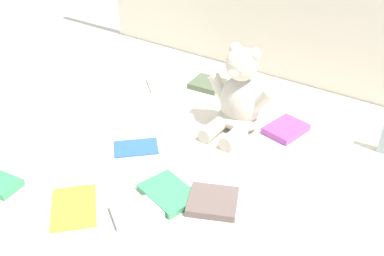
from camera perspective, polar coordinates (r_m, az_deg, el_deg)
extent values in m
plane|color=silver|center=(1.21, 2.32, -1.67)|extent=(3.20, 3.20, 0.00)
ellipsoid|color=beige|center=(1.23, 6.17, 3.33)|extent=(0.12, 0.09, 0.16)
ellipsoid|color=beige|center=(1.26, 5.93, 1.25)|extent=(0.13, 0.10, 0.06)
sphere|color=beige|center=(1.18, 6.39, 8.10)|extent=(0.09, 0.09, 0.09)
ellipsoid|color=white|center=(1.15, 5.55, 7.25)|extent=(0.04, 0.03, 0.03)
sphere|color=beige|center=(1.19, 5.41, 10.08)|extent=(0.03, 0.03, 0.03)
sphere|color=beige|center=(1.16, 8.06, 9.33)|extent=(0.03, 0.03, 0.03)
cylinder|color=beige|center=(1.25, 3.56, 5.20)|extent=(0.07, 0.03, 0.08)
cylinder|color=beige|center=(1.19, 8.82, 3.45)|extent=(0.07, 0.03, 0.08)
cylinder|color=beige|center=(1.22, 2.66, -0.21)|extent=(0.04, 0.09, 0.04)
cylinder|color=beige|center=(1.19, 5.31, -1.22)|extent=(0.04, 0.09, 0.04)
cube|color=white|center=(1.48, -3.92, 5.69)|extent=(0.13, 0.13, 0.01)
cube|color=#4B5A41|center=(1.47, 1.97, 5.67)|extent=(0.11, 0.10, 0.02)
cube|color=#99A79E|center=(1.00, -7.09, -10.53)|extent=(0.12, 0.13, 0.01)
cube|color=purple|center=(1.26, 11.91, -0.14)|extent=(0.11, 0.13, 0.02)
cube|color=brown|center=(1.01, 2.66, -9.37)|extent=(0.14, 0.13, 0.02)
cube|color=#2B59AA|center=(1.19, -7.15, -2.42)|extent=(0.13, 0.13, 0.01)
cube|color=yellow|center=(1.04, -14.88, -9.66)|extent=(0.17, 0.17, 0.01)
cube|color=#3A8D5E|center=(1.03, -3.01, -8.30)|extent=(0.15, 0.13, 0.02)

